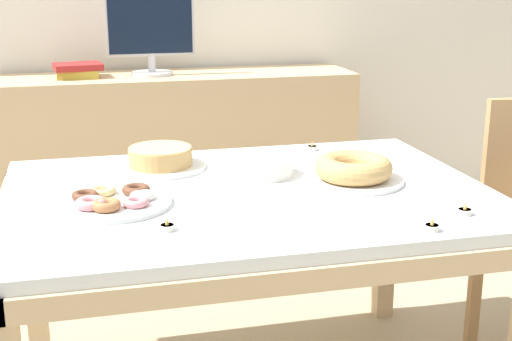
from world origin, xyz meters
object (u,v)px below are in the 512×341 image
(book_stack, at_px, (78,70))
(pastry_platter, at_px, (113,201))
(plate_stack, at_px, (261,167))
(cake_golden_bundt, at_px, (354,171))
(tealight_near_front, at_px, (167,227))
(tealight_right_edge, at_px, (312,147))
(tealight_left_edge, at_px, (465,211))
(computer_monitor, at_px, (151,36))
(cake_chocolate_round, at_px, (160,159))
(tealight_centre, at_px, (432,227))

(book_stack, xyz_separation_m, pastry_platter, (0.07, -1.56, -0.16))
(pastry_platter, relative_size, plate_stack, 1.53)
(cake_golden_bundt, bearing_deg, tealight_near_front, -155.17)
(cake_golden_bundt, xyz_separation_m, tealight_right_edge, (0.00, 0.42, -0.03))
(cake_golden_bundt, bearing_deg, book_stack, 118.39)
(plate_stack, height_order, tealight_left_edge, plate_stack)
(computer_monitor, relative_size, cake_chocolate_round, 1.42)
(cake_chocolate_round, bearing_deg, book_stack, 101.65)
(computer_monitor, distance_m, plate_stack, 1.40)
(plate_stack, bearing_deg, tealight_near_front, -129.29)
(computer_monitor, bearing_deg, plate_stack, -81.45)
(pastry_platter, distance_m, tealight_left_edge, 0.97)
(book_stack, xyz_separation_m, tealight_right_edge, (0.82, -1.08, -0.17))
(tealight_right_edge, height_order, tealight_left_edge, same)
(tealight_left_edge, height_order, tealight_near_front, same)
(cake_golden_bundt, relative_size, tealight_centre, 7.84)
(computer_monitor, height_order, tealight_near_front, computer_monitor)
(book_stack, relative_size, tealight_right_edge, 6.00)
(pastry_platter, distance_m, tealight_near_front, 0.26)
(tealight_right_edge, relative_size, tealight_near_front, 1.00)
(cake_golden_bundt, relative_size, tealight_near_front, 7.84)
(tealight_left_edge, bearing_deg, cake_golden_bundt, 116.70)
(plate_stack, relative_size, tealight_right_edge, 5.25)
(book_stack, height_order, pastry_platter, book_stack)
(cake_golden_bundt, bearing_deg, cake_chocolate_round, 151.81)
(book_stack, relative_size, plate_stack, 1.14)
(computer_monitor, xyz_separation_m, tealight_centre, (0.50, -1.95, -0.32))
(computer_monitor, bearing_deg, book_stack, 179.77)
(plate_stack, bearing_deg, book_stack, 112.28)
(cake_chocolate_round, relative_size, pastry_platter, 0.93)
(tealight_left_edge, xyz_separation_m, tealight_near_front, (-0.80, 0.07, 0.00))
(computer_monitor, bearing_deg, tealight_right_edge, -66.64)
(tealight_left_edge, bearing_deg, tealight_centre, -147.91)
(cake_golden_bundt, xyz_separation_m, pastry_platter, (-0.74, -0.06, -0.02))
(cake_golden_bundt, relative_size, tealight_right_edge, 7.84)
(tealight_centre, bearing_deg, cake_chocolate_round, 128.63)
(plate_stack, bearing_deg, cake_chocolate_round, 153.77)
(cake_golden_bundt, distance_m, plate_stack, 0.30)
(book_stack, distance_m, cake_golden_bundt, 1.71)
(book_stack, height_order, cake_golden_bundt, book_stack)
(book_stack, xyz_separation_m, cake_golden_bundt, (0.81, -1.50, -0.14))
(computer_monitor, distance_m, tealight_left_edge, 1.99)
(tealight_left_edge, xyz_separation_m, tealight_centre, (-0.14, -0.09, 0.00))
(computer_monitor, relative_size, tealight_left_edge, 10.60)
(computer_monitor, xyz_separation_m, tealight_left_edge, (0.64, -1.86, -0.32))
(book_stack, xyz_separation_m, tealight_left_edge, (0.99, -1.86, -0.17))
(plate_stack, bearing_deg, tealight_left_edge, -49.30)
(plate_stack, height_order, tealight_centre, plate_stack)
(computer_monitor, height_order, pastry_platter, computer_monitor)
(computer_monitor, bearing_deg, tealight_left_edge, -70.95)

